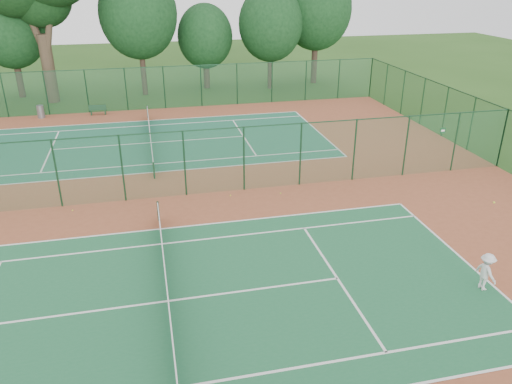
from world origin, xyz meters
TOP-DOWN VIEW (x-y plane):
  - ground at (0.00, 0.00)m, footprint 120.00×120.00m
  - red_pad at (0.00, 0.00)m, footprint 40.00×36.00m
  - court_near at (0.00, -9.00)m, footprint 23.77×10.97m
  - court_far at (0.00, 9.00)m, footprint 23.77×10.97m
  - fence_north at (0.00, 18.00)m, footprint 40.00×0.09m
  - fence_east at (20.00, 0.00)m, footprint 0.09×36.00m
  - fence_divider at (0.00, 0.00)m, footprint 40.00×0.09m
  - tennis_net_near at (0.00, -9.00)m, footprint 0.10×12.90m
  - tennis_net_far at (0.00, 9.00)m, footprint 0.10×12.90m
  - player_near at (11.38, -10.80)m, footprint 0.65×1.00m
  - trash_bin at (-8.19, 17.18)m, footprint 0.69×0.69m
  - bench at (-3.87, 17.09)m, footprint 1.37×0.45m
  - stray_ball_a at (6.37, -0.98)m, footprint 0.07×0.07m
  - stray_ball_b at (3.75, -0.67)m, footprint 0.07×0.07m
  - stray_ball_c at (-4.07, -0.68)m, footprint 0.07×0.07m
  - evergreen_row at (0.50, 24.25)m, footprint 39.00×5.00m

SIDE VIEW (x-z plane):
  - ground at x=0.00m, z-range 0.00..0.00m
  - evergreen_row at x=0.50m, z-range -6.00..6.00m
  - red_pad at x=0.00m, z-range 0.00..0.01m
  - court_near at x=0.00m, z-range 0.01..0.02m
  - court_far at x=0.00m, z-range 0.01..0.02m
  - stray_ball_c at x=-4.07m, z-range 0.01..0.08m
  - stray_ball_a at x=6.37m, z-range 0.01..0.08m
  - stray_ball_b at x=3.75m, z-range 0.01..0.08m
  - bench at x=-3.87m, z-range 0.02..0.86m
  - trash_bin at x=-8.19m, z-range 0.01..1.00m
  - tennis_net_near at x=0.00m, z-range 0.06..1.03m
  - tennis_net_far at x=0.00m, z-range 0.06..1.03m
  - player_near at x=11.38m, z-range 0.02..1.48m
  - fence_east at x=20.00m, z-range 0.01..3.51m
  - fence_north at x=0.00m, z-range 0.01..3.51m
  - fence_divider at x=0.00m, z-range 0.01..3.51m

